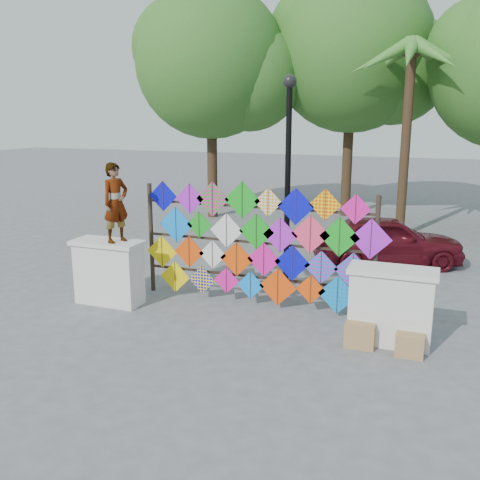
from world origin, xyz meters
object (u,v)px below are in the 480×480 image
Objects in this scene: lamppost at (288,163)px; vendor_woman at (116,203)px; kite_rack at (259,245)px; sedan at (387,240)px.

vendor_woman is at bearing -141.40° from lamppost.
vendor_woman reaches higher than kite_rack.
kite_rack is 1.11× the size of lamppost.
vendor_woman is 6.83m from sedan.
vendor_woman is at bearing 117.17° from sedan.
lamppost reaches higher than kite_rack.
kite_rack is 3.24× the size of vendor_woman.
lamppost reaches higher than vendor_woman.
kite_rack is 1.95m from lamppost.
kite_rack is 4.46m from sedan.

